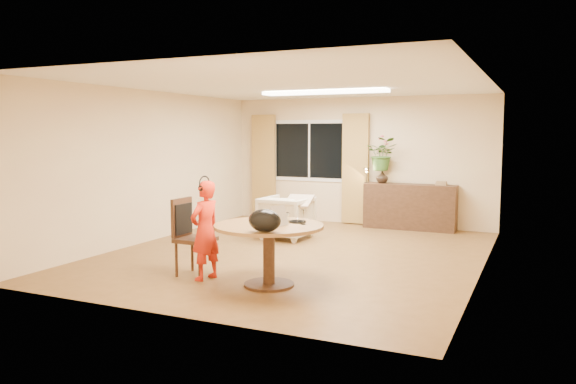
% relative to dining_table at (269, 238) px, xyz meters
% --- Properties ---
extents(floor, '(6.50, 6.50, 0.00)m').
position_rel_dining_table_xyz_m(floor, '(-0.43, 1.81, -0.60)').
color(floor, brown).
rests_on(floor, ground).
extents(ceiling, '(6.50, 6.50, 0.00)m').
position_rel_dining_table_xyz_m(ceiling, '(-0.43, 1.81, 2.00)').
color(ceiling, white).
rests_on(ceiling, wall_back).
extents(wall_back, '(5.50, 0.00, 5.50)m').
position_rel_dining_table_xyz_m(wall_back, '(-0.43, 5.06, 0.70)').
color(wall_back, '#D3B089').
rests_on(wall_back, floor).
extents(wall_left, '(0.00, 6.50, 6.50)m').
position_rel_dining_table_xyz_m(wall_left, '(-3.18, 1.81, 0.70)').
color(wall_left, '#D3B089').
rests_on(wall_left, floor).
extents(wall_right, '(0.00, 6.50, 6.50)m').
position_rel_dining_table_xyz_m(wall_right, '(2.32, 1.81, 0.70)').
color(wall_right, '#D3B089').
rests_on(wall_right, floor).
extents(window, '(1.70, 0.03, 1.30)m').
position_rel_dining_table_xyz_m(window, '(-1.53, 5.04, 0.90)').
color(window, white).
rests_on(window, wall_back).
extents(curtain_left, '(0.55, 0.08, 2.25)m').
position_rel_dining_table_xyz_m(curtain_left, '(-2.58, 4.96, 0.54)').
color(curtain_left, olive).
rests_on(curtain_left, wall_back).
extents(curtain_right, '(0.55, 0.08, 2.25)m').
position_rel_dining_table_xyz_m(curtain_right, '(-0.48, 4.96, 0.54)').
color(curtain_right, olive).
rests_on(curtain_right, wall_back).
extents(ceiling_panel, '(2.20, 0.35, 0.05)m').
position_rel_dining_table_xyz_m(ceiling_panel, '(-0.43, 3.01, 1.96)').
color(ceiling_panel, white).
rests_on(ceiling_panel, ceiling).
extents(dining_table, '(1.34, 1.34, 0.76)m').
position_rel_dining_table_xyz_m(dining_table, '(0.00, 0.00, 0.00)').
color(dining_table, brown).
rests_on(dining_table, floor).
extents(dining_chair, '(0.49, 0.45, 1.02)m').
position_rel_dining_table_xyz_m(dining_chair, '(-1.11, 0.06, -0.09)').
color(dining_chair, black).
rests_on(dining_chair, floor).
extents(child, '(0.52, 0.39, 1.27)m').
position_rel_dining_table_xyz_m(child, '(-0.88, -0.06, 0.04)').
color(child, red).
rests_on(child, floor).
extents(laptop, '(0.44, 0.35, 0.26)m').
position_rel_dining_table_xyz_m(laptop, '(0.00, -0.02, 0.29)').
color(laptop, '#B7B7BC').
rests_on(laptop, dining_table).
extents(tumbler, '(0.09, 0.09, 0.11)m').
position_rel_dining_table_xyz_m(tumbler, '(0.09, 0.32, 0.22)').
color(tumbler, white).
rests_on(tumbler, dining_table).
extents(wine_glass, '(0.08, 0.08, 0.19)m').
position_rel_dining_table_xyz_m(wine_glass, '(0.39, 0.16, 0.26)').
color(wine_glass, white).
rests_on(wine_glass, dining_table).
extents(pot_lid, '(0.25, 0.25, 0.04)m').
position_rel_dining_table_xyz_m(pot_lid, '(0.26, 0.28, 0.18)').
color(pot_lid, white).
rests_on(pot_lid, dining_table).
extents(handbag, '(0.42, 0.28, 0.26)m').
position_rel_dining_table_xyz_m(handbag, '(0.20, -0.50, 0.29)').
color(handbag, black).
rests_on(handbag, dining_table).
extents(armchair, '(0.85, 0.87, 0.76)m').
position_rel_dining_table_xyz_m(armchair, '(-1.10, 2.92, -0.22)').
color(armchair, beige).
rests_on(armchair, floor).
extents(throw, '(0.53, 0.61, 0.03)m').
position_rel_dining_table_xyz_m(throw, '(-0.84, 2.88, 0.17)').
color(throw, beige).
rests_on(throw, armchair).
extents(sideboard, '(1.77, 0.43, 0.88)m').
position_rel_dining_table_xyz_m(sideboard, '(0.69, 4.82, -0.16)').
color(sideboard, black).
rests_on(sideboard, floor).
extents(vase, '(0.30, 0.30, 0.25)m').
position_rel_dining_table_xyz_m(vase, '(0.12, 4.82, 0.41)').
color(vase, black).
rests_on(vase, sideboard).
extents(bouquet, '(0.65, 0.59, 0.66)m').
position_rel_dining_table_xyz_m(bouquet, '(0.12, 4.82, 0.86)').
color(bouquet, '#2C5E23').
rests_on(bouquet, vase).
extents(book_stack, '(0.24, 0.20, 0.08)m').
position_rel_dining_table_xyz_m(book_stack, '(1.27, 4.82, 0.32)').
color(book_stack, brown).
rests_on(book_stack, sideboard).
extents(desk_lamp, '(0.16, 0.16, 0.31)m').
position_rel_dining_table_xyz_m(desk_lamp, '(-0.19, 4.77, 0.44)').
color(desk_lamp, black).
rests_on(desk_lamp, sideboard).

